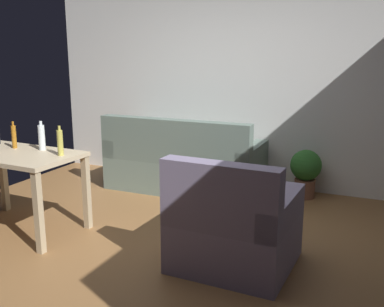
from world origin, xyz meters
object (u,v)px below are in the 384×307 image
at_px(desk, 16,164).
at_px(bottle_clear, 42,137).
at_px(couch, 183,166).
at_px(armchair, 233,229).
at_px(bottle_squat, 60,142).
at_px(bottle_amber, 14,136).
at_px(potted_plant, 306,170).

bearing_deg(desk, bottle_clear, 55.36).
height_order(couch, bottle_clear, bottle_clear).
height_order(couch, armchair, same).
bearing_deg(bottle_squat, bottle_amber, 173.92).
height_order(potted_plant, bottle_squat, bottle_squat).
xyz_separation_m(couch, bottle_squat, (-0.45, -1.67, 0.57)).
height_order(potted_plant, bottle_clear, bottle_clear).
xyz_separation_m(armchair, bottle_amber, (-2.27, 0.06, 0.55)).
height_order(armchair, bottle_squat, bottle_squat).
height_order(desk, bottle_amber, bottle_amber).
bearing_deg(armchair, potted_plant, -94.26).
relative_size(bottle_amber, bottle_squat, 0.96).
distance_m(couch, potted_plant, 1.46).
xyz_separation_m(armchair, bottle_clear, (-1.97, 0.10, 0.56)).
height_order(potted_plant, armchair, armchair).
relative_size(couch, bottle_amber, 7.13).
bearing_deg(couch, armchair, 125.86).
relative_size(desk, bottle_amber, 4.70).
bearing_deg(bottle_clear, armchair, -3.02).
height_order(armchair, bottle_amber, bottle_amber).
bearing_deg(desk, bottle_squat, 12.86).
bearing_deg(bottle_amber, desk, -44.57).
bearing_deg(bottle_clear, bottle_squat, -19.79).
relative_size(potted_plant, bottle_clear, 2.04).
bearing_deg(couch, potted_plant, -167.62).
distance_m(desk, bottle_squat, 0.53).
xyz_separation_m(couch, bottle_amber, (-1.07, -1.61, 0.57)).
xyz_separation_m(couch, armchair, (1.20, -1.67, 0.01)).
distance_m(potted_plant, bottle_clear, 2.93).
xyz_separation_m(desk, bottle_squat, (0.47, 0.08, 0.23)).
distance_m(bottle_clear, bottle_squat, 0.34).
relative_size(bottle_amber, bottle_clear, 0.94).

